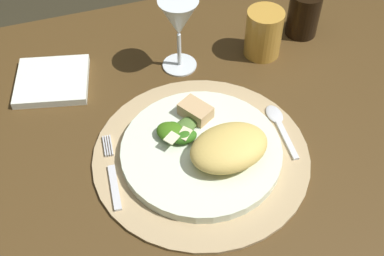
{
  "coord_description": "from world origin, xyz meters",
  "views": [
    {
      "loc": [
        -0.17,
        -0.55,
        1.43
      ],
      "look_at": [
        0.01,
        -0.0,
        0.78
      ],
      "focal_mm": 46.88,
      "sensor_mm": 36.0,
      "label": 1
    }
  ],
  "objects_px": {
    "spoon": "(278,122)",
    "dark_tumbler": "(304,14)",
    "wine_glass": "(178,20)",
    "fork": "(113,175)",
    "amber_tumbler": "(264,33)",
    "napkin": "(52,81)",
    "dining_table": "(185,199)",
    "dinner_plate": "(201,151)"
  },
  "relations": [
    {
      "from": "amber_tumbler",
      "to": "napkin",
      "type": "bearing_deg",
      "value": 174.5
    },
    {
      "from": "dining_table",
      "to": "fork",
      "type": "xyz_separation_m",
      "value": [
        -0.14,
        -0.05,
        0.21
      ]
    },
    {
      "from": "fork",
      "to": "spoon",
      "type": "relative_size",
      "value": 1.2
    },
    {
      "from": "dinner_plate",
      "to": "dark_tumbler",
      "type": "xyz_separation_m",
      "value": [
        0.32,
        0.26,
        0.03
      ]
    },
    {
      "from": "dinner_plate",
      "to": "spoon",
      "type": "bearing_deg",
      "value": 9.48
    },
    {
      "from": "wine_glass",
      "to": "spoon",
      "type": "bearing_deg",
      "value": -60.06
    },
    {
      "from": "wine_glass",
      "to": "dark_tumbler",
      "type": "height_order",
      "value": "wine_glass"
    },
    {
      "from": "dinner_plate",
      "to": "amber_tumbler",
      "type": "xyz_separation_m",
      "value": [
        0.21,
        0.22,
        0.04
      ]
    },
    {
      "from": "spoon",
      "to": "amber_tumbler",
      "type": "relative_size",
      "value": 1.31
    },
    {
      "from": "fork",
      "to": "dark_tumbler",
      "type": "bearing_deg",
      "value": 28.45
    },
    {
      "from": "wine_glass",
      "to": "amber_tumbler",
      "type": "height_order",
      "value": "wine_glass"
    },
    {
      "from": "wine_glass",
      "to": "amber_tumbler",
      "type": "relative_size",
      "value": 1.55
    },
    {
      "from": "dinner_plate",
      "to": "dining_table",
      "type": "bearing_deg",
      "value": 104.15
    },
    {
      "from": "napkin",
      "to": "dark_tumbler",
      "type": "distance_m",
      "value": 0.53
    },
    {
      "from": "dining_table",
      "to": "wine_glass",
      "type": "height_order",
      "value": "wine_glass"
    },
    {
      "from": "fork",
      "to": "spoon",
      "type": "distance_m",
      "value": 0.31
    },
    {
      "from": "spoon",
      "to": "wine_glass",
      "type": "xyz_separation_m",
      "value": [
        -0.12,
        0.21,
        0.1
      ]
    },
    {
      "from": "dining_table",
      "to": "wine_glass",
      "type": "xyz_separation_m",
      "value": [
        0.05,
        0.18,
        0.31
      ]
    },
    {
      "from": "dining_table",
      "to": "fork",
      "type": "distance_m",
      "value": 0.26
    },
    {
      "from": "spoon",
      "to": "dark_tumbler",
      "type": "relative_size",
      "value": 1.36
    },
    {
      "from": "fork",
      "to": "dark_tumbler",
      "type": "distance_m",
      "value": 0.53
    },
    {
      "from": "dining_table",
      "to": "spoon",
      "type": "height_order",
      "value": "spoon"
    },
    {
      "from": "wine_glass",
      "to": "amber_tumbler",
      "type": "distance_m",
      "value": 0.18
    },
    {
      "from": "amber_tumbler",
      "to": "dining_table",
      "type": "bearing_deg",
      "value": -142.83
    },
    {
      "from": "napkin",
      "to": "dining_table",
      "type": "bearing_deg",
      "value": -45.88
    },
    {
      "from": "fork",
      "to": "dark_tumbler",
      "type": "height_order",
      "value": "dark_tumbler"
    },
    {
      "from": "spoon",
      "to": "amber_tumbler",
      "type": "xyz_separation_m",
      "value": [
        0.05,
        0.2,
        0.04
      ]
    },
    {
      "from": "napkin",
      "to": "amber_tumbler",
      "type": "relative_size",
      "value": 1.38
    },
    {
      "from": "spoon",
      "to": "dark_tumbler",
      "type": "distance_m",
      "value": 0.28
    },
    {
      "from": "napkin",
      "to": "wine_glass",
      "type": "xyz_separation_m",
      "value": [
        0.25,
        -0.03,
        0.1
      ]
    },
    {
      "from": "wine_glass",
      "to": "dark_tumbler",
      "type": "bearing_deg",
      "value": 4.46
    },
    {
      "from": "dining_table",
      "to": "napkin",
      "type": "xyz_separation_m",
      "value": [
        -0.2,
        0.21,
        0.21
      ]
    },
    {
      "from": "napkin",
      "to": "spoon",
      "type": "bearing_deg",
      "value": -32.51
    },
    {
      "from": "wine_glass",
      "to": "dark_tumbler",
      "type": "xyz_separation_m",
      "value": [
        0.28,
        0.02,
        -0.06
      ]
    },
    {
      "from": "spoon",
      "to": "napkin",
      "type": "distance_m",
      "value": 0.44
    },
    {
      "from": "amber_tumbler",
      "to": "spoon",
      "type": "bearing_deg",
      "value": -105.11
    },
    {
      "from": "spoon",
      "to": "wine_glass",
      "type": "distance_m",
      "value": 0.26
    },
    {
      "from": "wine_glass",
      "to": "dark_tumbler",
      "type": "relative_size",
      "value": 1.61
    },
    {
      "from": "dining_table",
      "to": "amber_tumbler",
      "type": "distance_m",
      "value": 0.38
    },
    {
      "from": "spoon",
      "to": "napkin",
      "type": "xyz_separation_m",
      "value": [
        -0.37,
        0.24,
        -0.0
      ]
    },
    {
      "from": "wine_glass",
      "to": "dining_table",
      "type": "bearing_deg",
      "value": -104.89
    },
    {
      "from": "spoon",
      "to": "wine_glass",
      "type": "height_order",
      "value": "wine_glass"
    }
  ]
}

